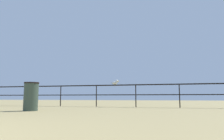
% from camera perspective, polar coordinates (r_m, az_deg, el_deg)
% --- Properties ---
extents(pier_railing, '(21.78, 0.05, 0.99)m').
position_cam_1_polar(pier_railing, '(9.64, -4.27, -5.62)').
color(pier_railing, black).
rests_on(pier_railing, ground_plane).
extents(seagull_on_rail, '(0.42, 0.28, 0.21)m').
position_cam_1_polar(seagull_on_rail, '(9.39, 0.90, -3.42)').
color(seagull_on_rail, silver).
rests_on(seagull_on_rail, pier_railing).
extents(trash_bin, '(0.46, 0.46, 0.89)m').
position_cam_1_polar(trash_bin, '(7.10, -21.21, -6.72)').
color(trash_bin, '#324235').
rests_on(trash_bin, ground_plane).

